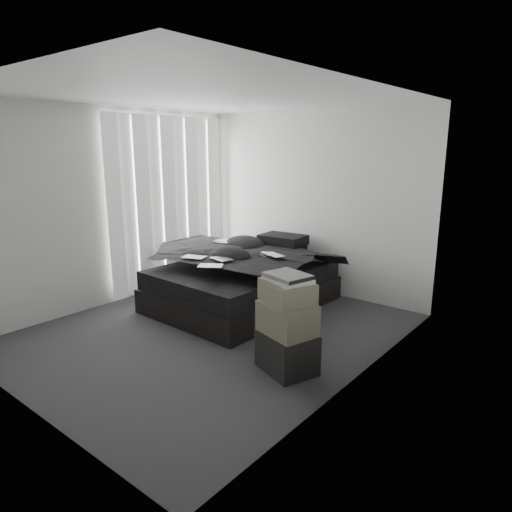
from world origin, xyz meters
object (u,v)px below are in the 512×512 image
Objects in this scene: laptop at (269,249)px; box_lower at (287,351)px; bed at (242,294)px; side_stand at (227,265)px.

laptop is 0.69× the size of box_lower.
bed is 0.81m from side_stand.
bed is 6.24× the size of laptop.
laptop is at bearing 7.50° from bed.
side_stand is at bearing 149.77° from bed.
laptop is at bearing -19.05° from side_stand.
side_stand is (-0.66, 0.41, 0.21)m from bed.
box_lower is at bearing -35.32° from side_stand.
box_lower is at bearing -34.86° from bed.
side_stand reaches higher than bed.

